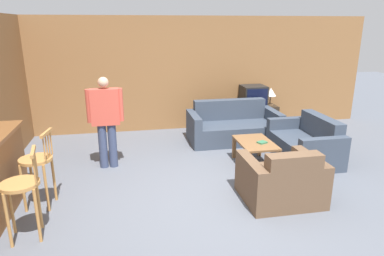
{
  "coord_description": "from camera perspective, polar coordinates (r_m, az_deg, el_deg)",
  "views": [
    {
      "loc": [
        -1.12,
        -4.14,
        2.4
      ],
      "look_at": [
        -0.15,
        0.89,
        0.85
      ],
      "focal_mm": 32.0,
      "sensor_mm": 36.0,
      "label": 1
    }
  ],
  "objects": [
    {
      "name": "tv_unit",
      "position": [
        8.38,
        9.99,
        1.84
      ],
      "size": [
        1.17,
        0.45,
        0.54
      ],
      "color": "#2D2319",
      "rests_on": "ground_plane"
    },
    {
      "name": "armchair_near",
      "position": [
        5.02,
        14.73,
        -8.61
      ],
      "size": [
        1.05,
        0.9,
        0.81
      ],
      "color": "brown",
      "rests_on": "ground_plane"
    },
    {
      "name": "bar_chair_mid",
      "position": [
        5.04,
        -24.35,
        -5.64
      ],
      "size": [
        0.48,
        0.48,
        1.07
      ],
      "color": "#B77F42",
      "rests_on": "ground_plane"
    },
    {
      "name": "couch_far",
      "position": [
        7.4,
        6.84,
        0.14
      ],
      "size": [
        1.9,
        0.94,
        0.83
      ],
      "color": "#384251",
      "rests_on": "ground_plane"
    },
    {
      "name": "person_by_window",
      "position": [
        5.97,
        -14.18,
        1.62
      ],
      "size": [
        0.61,
        0.19,
        1.58
      ],
      "color": "#384260",
      "rests_on": "ground_plane"
    },
    {
      "name": "wall_back",
      "position": [
        8.02,
        -2.87,
        8.92
      ],
      "size": [
        9.4,
        0.08,
        2.6
      ],
      "color": "olive",
      "rests_on": "ground_plane"
    },
    {
      "name": "ground_plane",
      "position": [
        4.92,
        3.75,
        -12.45
      ],
      "size": [
        24.0,
        24.0,
        0.0
      ],
      "primitive_type": "plane",
      "color": "#565B66"
    },
    {
      "name": "loveseat_right",
      "position": [
        6.68,
        18.46,
        -2.52
      ],
      "size": [
        0.87,
        1.46,
        0.8
      ],
      "color": "#384251",
      "rests_on": "ground_plane"
    },
    {
      "name": "coffee_table",
      "position": [
        6.12,
        10.5,
        -2.87
      ],
      "size": [
        0.59,
        0.89,
        0.44
      ],
      "color": "brown",
      "rests_on": "ground_plane"
    },
    {
      "name": "table_lamp",
      "position": [
        8.42,
        12.98,
        5.77
      ],
      "size": [
        0.26,
        0.26,
        0.42
      ],
      "color": "brown",
      "rests_on": "tv_unit"
    },
    {
      "name": "bar_chair_near",
      "position": [
        4.38,
        -26.46,
        -9.29
      ],
      "size": [
        0.49,
        0.49,
        1.07
      ],
      "color": "#B77F42",
      "rests_on": "ground_plane"
    },
    {
      "name": "tv",
      "position": [
        8.26,
        10.18,
        5.28
      ],
      "size": [
        0.56,
        0.51,
        0.49
      ],
      "color": "black",
      "rests_on": "tv_unit"
    },
    {
      "name": "book_on_table",
      "position": [
        6.05,
        11.61,
        -2.35
      ],
      "size": [
        0.19,
        0.17,
        0.03
      ],
      "color": "#33704C",
      "rests_on": "coffee_table"
    }
  ]
}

